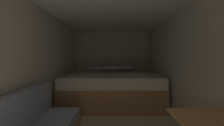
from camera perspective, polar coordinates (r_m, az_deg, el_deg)
The scene contains 5 objects.
wall_back at distance 4.76m, azimuth 0.03°, elevation 0.29°, with size 2.63×0.05×2.10m, color beige.
wall_left at distance 2.65m, azimuth -29.06°, elevation -1.45°, with size 0.05×4.84×2.10m, color beige.
wall_right at distance 2.65m, azimuth 29.12°, elevation -1.45°, with size 0.05×4.84×2.10m, color beige.
ceiling_slab at distance 2.49m, azimuth 0.03°, elevation 23.86°, with size 2.63×4.84×0.05m, color white.
bed at distance 3.83m, azimuth 0.03°, elevation -10.08°, with size 2.41×1.92×0.93m.
Camera 1 is at (0.00, -0.36, 1.20)m, focal length 21.64 mm.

